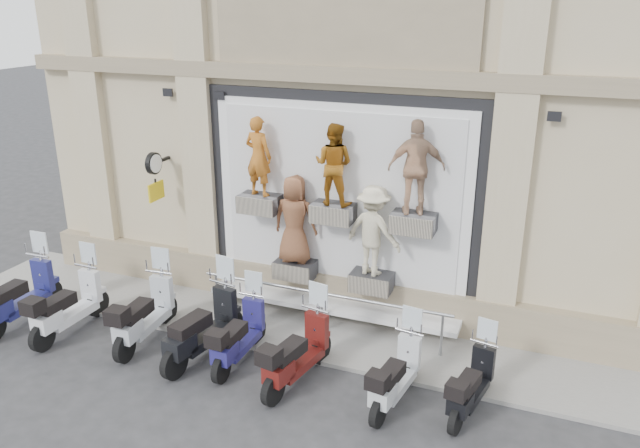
# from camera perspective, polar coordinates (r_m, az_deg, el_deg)

# --- Properties ---
(ground) EXTENTS (90.00, 90.00, 0.00)m
(ground) POSITION_cam_1_polar(r_m,az_deg,el_deg) (10.72, -3.89, -15.09)
(ground) COLOR #2D2D30
(ground) RESTS_ON ground
(sidewalk) EXTENTS (16.00, 2.20, 0.08)m
(sidewalk) POSITION_cam_1_polar(r_m,az_deg,el_deg) (12.33, 0.33, -9.74)
(sidewalk) COLOR gray
(sidewalk) RESTS_ON ground
(building) EXTENTS (14.00, 8.60, 12.00)m
(building) POSITION_cam_1_polar(r_m,az_deg,el_deg) (15.38, 7.42, 19.25)
(building) COLOR #BFAE8B
(building) RESTS_ON ground
(shop_vitrine) EXTENTS (5.60, 0.92, 4.30)m
(shop_vitrine) POSITION_cam_1_polar(r_m,az_deg,el_deg) (11.90, 1.93, 1.40)
(shop_vitrine) COLOR black
(shop_vitrine) RESTS_ON ground
(guard_rail) EXTENTS (5.06, 0.10, 0.93)m
(guard_rail) POSITION_cam_1_polar(r_m,az_deg,el_deg) (12.04, 0.16, -8.21)
(guard_rail) COLOR #9EA0A5
(guard_rail) RESTS_ON ground
(clock_sign_bracket) EXTENTS (0.10, 0.80, 1.02)m
(clock_sign_bracket) POSITION_cam_1_polar(r_m,az_deg,el_deg) (13.37, -14.87, 4.79)
(clock_sign_bracket) COLOR black
(clock_sign_bracket) RESTS_ON ground
(scooter_a) EXTENTS (0.67, 2.11, 1.70)m
(scooter_a) POSITION_cam_1_polar(r_m,az_deg,el_deg) (13.70, -25.86, -4.93)
(scooter_a) COLOR navy
(scooter_a) RESTS_ON ground
(scooter_b) EXTENTS (0.63, 2.03, 1.64)m
(scooter_b) POSITION_cam_1_polar(r_m,az_deg,el_deg) (12.93, -22.09, -5.96)
(scooter_b) COLOR silver
(scooter_b) RESTS_ON ground
(scooter_c) EXTENTS (0.74, 2.08, 1.66)m
(scooter_c) POSITION_cam_1_polar(r_m,az_deg,el_deg) (12.14, -15.77, -6.86)
(scooter_c) COLOR #AAB0B8
(scooter_c) RESTS_ON ground
(scooter_d) EXTENTS (0.95, 2.20, 1.73)m
(scooter_d) POSITION_cam_1_polar(r_m,az_deg,el_deg) (11.36, -10.73, -8.14)
(scooter_d) COLOR black
(scooter_d) RESTS_ON ground
(scooter_e) EXTENTS (0.56, 1.87, 1.51)m
(scooter_e) POSITION_cam_1_polar(r_m,az_deg,el_deg) (11.18, -7.42, -9.07)
(scooter_e) COLOR navy
(scooter_e) RESTS_ON ground
(scooter_f) EXTENTS (0.92, 2.04, 1.60)m
(scooter_f) POSITION_cam_1_polar(r_m,az_deg,el_deg) (10.52, -2.05, -10.63)
(scooter_f) COLOR #4C100D
(scooter_f) RESTS_ON ground
(scooter_g) EXTENTS (0.76, 1.85, 1.46)m
(scooter_g) POSITION_cam_1_polar(r_m,az_deg,el_deg) (10.13, 7.02, -12.57)
(scooter_g) COLOR #BABEC2
(scooter_g) RESTS_ON ground
(scooter_h) EXTENTS (0.81, 1.77, 1.38)m
(scooter_h) POSITION_cam_1_polar(r_m,az_deg,el_deg) (10.17, 13.79, -13.15)
(scooter_h) COLOR black
(scooter_h) RESTS_ON ground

